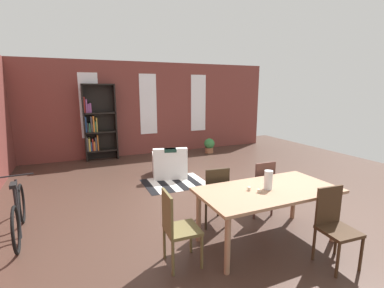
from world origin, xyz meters
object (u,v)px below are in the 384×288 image
(vase_on_table, at_px, (268,180))
(potted_plant_by_shelf, at_px, (209,145))
(dining_chair_far_left, at_px, (214,194))
(dining_chair_near_right, at_px, (334,224))
(dining_table, at_px, (268,195))
(dining_chair_far_right, at_px, (260,186))
(bookshelf_tall, at_px, (97,124))
(dining_chair_head_left, at_px, (177,226))
(armchair_white, at_px, (169,165))
(bicycle_second, at_px, (19,214))

(vase_on_table, height_order, potted_plant_by_shelf, vase_on_table)
(dining_chair_far_left, relative_size, dining_chair_near_right, 1.00)
(dining_table, xyz_separation_m, potted_plant_by_shelf, (1.77, 5.18, -0.44))
(vase_on_table, distance_m, potted_plant_by_shelf, 5.51)
(dining_chair_far_right, distance_m, bookshelf_tall, 5.47)
(dining_chair_head_left, xyz_separation_m, armchair_white, (1.06, 3.35, -0.23))
(dining_chair_far_left, xyz_separation_m, dining_chair_near_right, (0.88, -1.43, 0.00))
(dining_chair_head_left, height_order, bicycle_second, dining_chair_head_left)
(dining_chair_head_left, bearing_deg, armchair_white, 72.40)
(vase_on_table, bearing_deg, bicycle_second, 153.39)
(dining_table, bearing_deg, potted_plant_by_shelf, 71.11)
(bookshelf_tall, bearing_deg, vase_on_table, -73.46)
(bookshelf_tall, bearing_deg, dining_chair_far_right, -66.85)
(bicycle_second, bearing_deg, dining_chair_far_left, -17.79)
(dining_chair_near_right, xyz_separation_m, potted_plant_by_shelf, (1.33, 5.89, -0.25))
(dining_chair_far_left, bearing_deg, dining_chair_near_right, -58.38)
(bookshelf_tall, height_order, bicycle_second, bookshelf_tall)
(dining_chair_head_left, distance_m, armchair_white, 3.53)
(dining_chair_far_left, distance_m, bookshelf_tall, 5.19)
(dining_chair_far_right, bearing_deg, potted_plant_by_shelf, 73.31)
(dining_chair_far_right, distance_m, dining_chair_far_left, 0.88)
(dining_chair_head_left, distance_m, bookshelf_tall, 5.76)
(dining_chair_far_right, bearing_deg, armchair_white, 105.06)
(dining_chair_near_right, bearing_deg, potted_plant_by_shelf, 77.27)
(dining_table, distance_m, vase_on_table, 0.21)
(dining_chair_head_left, relative_size, armchair_white, 0.99)
(dining_table, bearing_deg, dining_chair_far_right, 58.80)
(dining_chair_head_left, distance_m, dining_chair_far_left, 1.15)
(dining_chair_head_left, relative_size, bicycle_second, 0.59)
(vase_on_table, distance_m, dining_chair_far_left, 0.93)
(dining_chair_head_left, bearing_deg, dining_chair_far_left, 38.48)
(bookshelf_tall, bearing_deg, dining_table, -73.40)
(dining_chair_far_left, distance_m, dining_chair_near_right, 1.68)
(dining_chair_far_left, bearing_deg, dining_table, -58.33)
(potted_plant_by_shelf, bearing_deg, dining_chair_head_left, -121.03)
(vase_on_table, relative_size, dining_chair_near_right, 0.27)
(dining_chair_head_left, height_order, dining_chair_far_left, same)
(armchair_white, relative_size, bicycle_second, 0.60)
(dining_chair_far_left, bearing_deg, potted_plant_by_shelf, 63.60)
(dining_chair_near_right, height_order, bicycle_second, dining_chair_near_right)
(dining_table, height_order, bookshelf_tall, bookshelf_tall)
(armchair_white, bearing_deg, dining_table, -85.29)
(potted_plant_by_shelf, bearing_deg, vase_on_table, -108.95)
(dining_chair_head_left, bearing_deg, dining_chair_far_right, 21.91)
(vase_on_table, bearing_deg, armchair_white, 94.61)
(potted_plant_by_shelf, bearing_deg, bookshelf_tall, 171.13)
(potted_plant_by_shelf, bearing_deg, armchair_white, -138.40)
(vase_on_table, xyz_separation_m, bicycle_second, (-3.20, 1.60, -0.58))
(potted_plant_by_shelf, bearing_deg, dining_chair_near_right, -102.73)
(bicycle_second, bearing_deg, armchair_white, 30.87)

